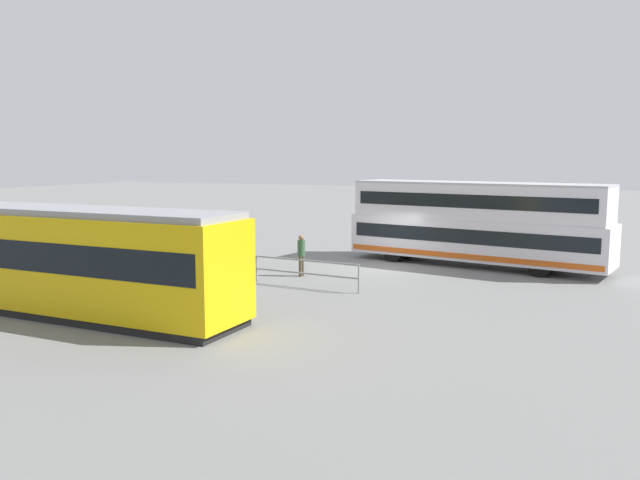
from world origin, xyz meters
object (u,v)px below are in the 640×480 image
at_px(double_decker_bus, 476,223).
at_px(info_sign, 164,239).
at_px(tram_yellow, 58,258).
at_px(pedestrian_near_railing, 301,252).

relative_size(double_decker_bus, info_sign, 5.03).
bearing_deg(tram_yellow, info_sign, -88.16).
distance_m(tram_yellow, info_sign, 5.90).
bearing_deg(pedestrian_near_railing, double_decker_bus, -139.64).
bearing_deg(pedestrian_near_railing, info_sign, 29.42).
relative_size(double_decker_bus, pedestrian_near_railing, 6.89).
bearing_deg(double_decker_bus, info_sign, 35.96).
bearing_deg(double_decker_bus, tram_yellow, 51.83).
height_order(double_decker_bus, info_sign, double_decker_bus).
xyz_separation_m(pedestrian_near_railing, info_sign, (4.88, 2.75, 0.64)).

